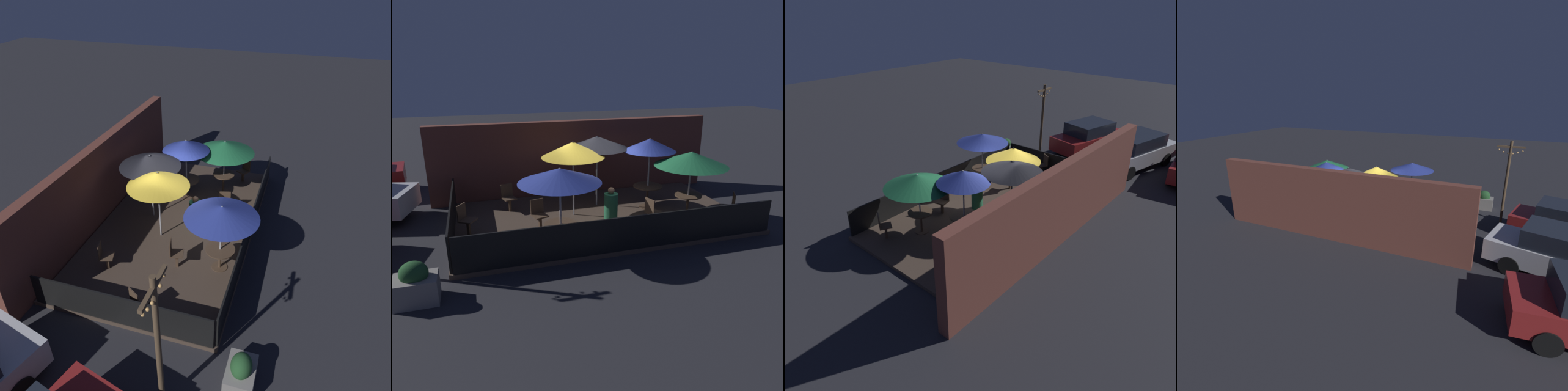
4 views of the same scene
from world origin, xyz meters
The scene contains 23 objects.
ground_plane centered at (0.00, 0.00, 0.00)m, with size 60.00×60.00×0.00m, color #26262B.
patio_deck centered at (0.00, 0.00, 0.06)m, with size 9.00×5.14×0.12m.
building_wall centered at (0.00, 2.80, 1.42)m, with size 10.60×0.36×2.84m.
fence_front centered at (0.00, -2.52, 0.59)m, with size 8.80×0.05×0.95m.
fence_side_left centered at (-4.45, 0.00, 0.59)m, with size 0.05×4.94×0.95m.
patio_umbrella_0 centered at (-1.68, -1.92, 2.13)m, with size 2.13×2.13×2.20m.
patio_umbrella_1 centered at (2.64, -0.97, 2.05)m, with size 2.25×2.25×2.15m.
patio_umbrella_2 centered at (1.85, 0.30, 2.29)m, with size 1.73×1.73×2.38m.
patio_umbrella_3 centered at (-0.74, 0.35, 2.28)m, with size 1.98×1.98×2.40m.
patio_umbrella_4 centered at (0.27, 1.03, 2.32)m, with size 2.09×2.09×2.41m.
dining_table_0 centered at (-1.68, -1.92, 0.69)m, with size 0.88×0.88×0.71m.
dining_table_1 centered at (2.64, -0.97, 0.73)m, with size 0.83×0.83×0.78m.
dining_table_2 centered at (1.85, 0.30, 0.74)m, with size 0.98×0.98×0.77m.
patio_chair_0 centered at (-4.08, -0.38, 0.64)m, with size 0.55×0.55×0.95m.
patio_chair_1 centered at (-2.72, 1.34, 0.61)m, with size 0.50×0.50×0.91m.
patio_chair_2 centered at (3.73, -1.59, 0.63)m, with size 0.55×0.55×0.93m.
patio_chair_3 centered at (1.23, -1.35, 0.63)m, with size 0.49×0.49×0.93m.
patio_chair_4 centered at (-2.04, -0.62, 0.65)m, with size 0.49×0.49×0.96m.
patron_0 centered at (0.21, -0.57, 0.61)m, with size 0.45×0.45×1.12m.
planter_box centered at (-5.10, -3.24, 0.41)m, with size 0.90×0.63×0.95m.
light_post centered at (-6.00, -1.77, 2.07)m, with size 1.10×0.12×3.68m.
parked_car_0 centered at (-8.37, -0.34, 0.84)m, with size 4.29×2.62×1.62m.
parked_car_1 centered at (-7.98, 2.26, 0.85)m, with size 4.86×2.77×1.62m.
Camera 3 is at (9.72, 7.77, 7.25)m, focal length 35.00 mm.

